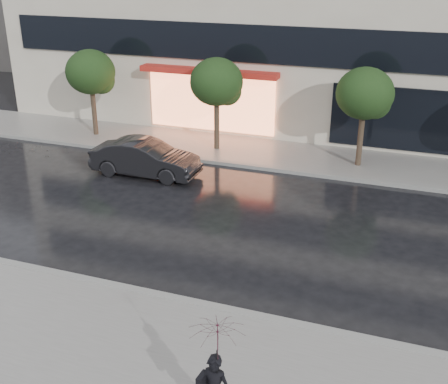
% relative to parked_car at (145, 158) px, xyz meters
% --- Properties ---
extents(ground, '(120.00, 120.00, 0.00)m').
position_rel_parked_car_xyz_m(ground, '(4.56, -6.40, -0.69)').
color(ground, black).
rests_on(ground, ground).
extents(sidewalk_near, '(60.00, 4.50, 0.12)m').
position_rel_parked_car_xyz_m(sidewalk_near, '(4.56, -9.65, -0.63)').
color(sidewalk_near, slate).
rests_on(sidewalk_near, ground).
extents(sidewalk_far, '(60.00, 3.50, 0.12)m').
position_rel_parked_car_xyz_m(sidewalk_far, '(4.56, 3.85, -0.63)').
color(sidewalk_far, slate).
rests_on(sidewalk_far, ground).
extents(curb_near, '(60.00, 0.25, 0.14)m').
position_rel_parked_car_xyz_m(curb_near, '(4.56, -7.40, -0.62)').
color(curb_near, gray).
rests_on(curb_near, ground).
extents(curb_far, '(60.00, 0.25, 0.14)m').
position_rel_parked_car_xyz_m(curb_far, '(4.56, 2.10, -0.62)').
color(curb_far, gray).
rests_on(curb_far, ground).
extents(tree_far_west, '(2.20, 2.20, 3.99)m').
position_rel_parked_car_xyz_m(tree_far_west, '(-4.38, 3.63, 2.23)').
color(tree_far_west, '#33261C').
rests_on(tree_far_west, ground).
extents(tree_mid_west, '(2.20, 2.20, 3.99)m').
position_rel_parked_car_xyz_m(tree_mid_west, '(1.62, 3.63, 2.23)').
color(tree_mid_west, '#33261C').
rests_on(tree_mid_west, ground).
extents(tree_mid_east, '(2.20, 2.20, 3.99)m').
position_rel_parked_car_xyz_m(tree_mid_east, '(7.62, 3.63, 2.23)').
color(tree_mid_east, '#33261C').
rests_on(tree_mid_east, ground).
extents(parked_car, '(4.18, 1.48, 1.38)m').
position_rel_parked_car_xyz_m(parked_car, '(0.00, 0.00, 0.00)').
color(parked_car, black).
rests_on(parked_car, ground).
extents(pedestrian_with_umbrella, '(1.05, 1.07, 2.23)m').
position_rel_parked_car_xyz_m(pedestrian_with_umbrella, '(6.98, -10.82, 0.94)').
color(pedestrian_with_umbrella, black).
rests_on(pedestrian_with_umbrella, sidewalk_near).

